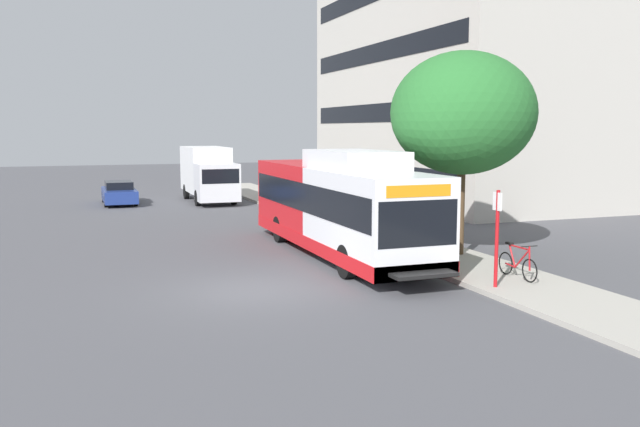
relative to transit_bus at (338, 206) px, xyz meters
The scene contains 9 objects.
ground_plane 5.88m from the transit_bus, 135.67° to the left, with size 120.00×120.00×0.00m, color #4C4C51.
sidewalk_curb 3.91m from the transit_bus, 33.03° to the left, with size 3.00×56.00×0.14m, color #A8A399.
transit_bus is the anchor object (origin of this frame).
bus_stop_sign_pole 6.71m from the transit_bus, 72.92° to the right, with size 0.10×0.36×2.60m.
bicycle_parked 6.66m from the transit_bus, 61.20° to the right, with size 0.52×1.76×1.02m.
street_tree_near_stop 5.18m from the transit_bus, 27.80° to the right, with size 4.77×4.77×6.74m.
parked_car_far_lane 20.09m from the transit_bus, 107.62° to the left, with size 1.80×4.50×1.33m.
box_truck_background 18.87m from the transit_bus, 92.81° to the left, with size 2.32×7.01×3.25m.
lattice_comm_tower 38.73m from the transit_bus, 66.66° to the left, with size 1.10×1.10×26.05m.
Camera 1 is at (-4.48, -17.32, 4.34)m, focal length 37.88 mm.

